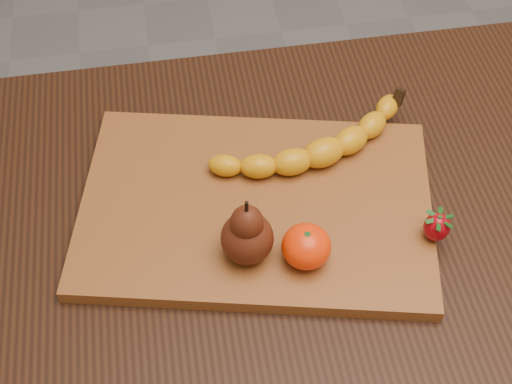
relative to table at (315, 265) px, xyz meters
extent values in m
cube|color=black|center=(0.00, 0.00, 0.08)|extent=(1.00, 0.70, 0.04)
cylinder|color=black|center=(-0.45, 0.30, -0.30)|extent=(0.05, 0.05, 0.72)
cylinder|color=black|center=(0.45, 0.30, -0.30)|extent=(0.05, 0.05, 0.72)
cube|color=brown|center=(-0.08, 0.03, 0.11)|extent=(0.51, 0.39, 0.02)
ellipsoid|color=#FE3002|center=(-0.03, -0.06, 0.14)|extent=(0.07, 0.07, 0.05)
camera|label=1|loc=(-0.17, -0.52, 0.84)|focal=50.00mm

